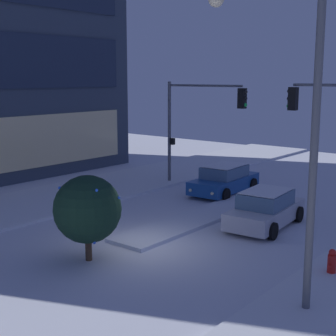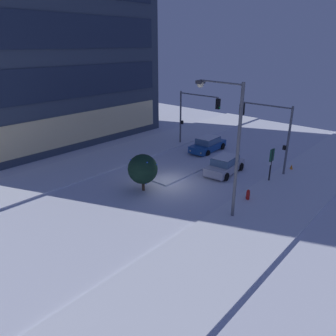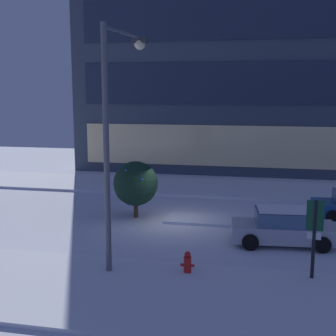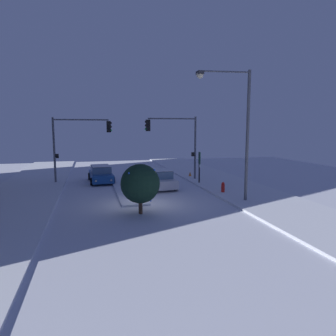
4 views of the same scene
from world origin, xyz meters
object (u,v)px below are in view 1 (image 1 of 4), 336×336
at_px(car_far, 224,180).
at_px(decorated_tree_median, 87,209).
at_px(street_lamp_arched, 284,97).
at_px(fire_hydrant, 332,263).
at_px(car_near, 265,209).
at_px(traffic_light_corner_far_right, 198,115).

xyz_separation_m(car_far, decorated_tree_median, (-10.91, -1.82, 1.02)).
bearing_deg(street_lamp_arched, fire_hydrant, -95.12).
relative_size(fire_hydrant, decorated_tree_median, 0.31).
distance_m(car_near, street_lamp_arched, 8.37).
bearing_deg(street_lamp_arched, car_far, -44.60).
distance_m(car_near, fire_hydrant, 5.26).
bearing_deg(car_far, street_lamp_arched, 35.73).
height_order(car_near, traffic_light_corner_far_right, traffic_light_corner_far_right).
xyz_separation_m(car_far, street_lamp_arched, (-9.79, -8.01, 4.73)).
bearing_deg(car_near, fire_hydrant, -134.76).
bearing_deg(fire_hydrant, car_far, 49.77).
distance_m(traffic_light_corner_far_right, street_lamp_arched, 14.13).
bearing_deg(decorated_tree_median, street_lamp_arched, -79.74).
height_order(street_lamp_arched, decorated_tree_median, street_lamp_arched).
bearing_deg(car_near, traffic_light_corner_far_right, 51.96).
bearing_deg(car_near, decorated_tree_median, 154.12).
bearing_deg(decorated_tree_median, traffic_light_corner_far_right, 18.28).
relative_size(car_near, street_lamp_arched, 0.53).
distance_m(traffic_light_corner_far_right, fire_hydrant, 13.25).
relative_size(car_near, car_far, 0.95).
distance_m(street_lamp_arched, fire_hydrant, 5.67).
height_order(car_near, fire_hydrant, car_near).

